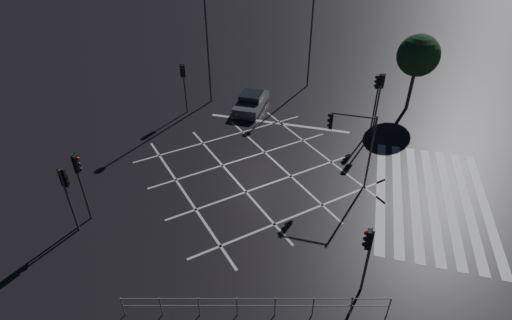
{
  "coord_description": "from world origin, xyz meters",
  "views": [
    {
      "loc": [
        -19.0,
        -5.19,
        13.99
      ],
      "look_at": [
        0.0,
        0.0,
        0.78
      ],
      "focal_mm": 28.0,
      "sensor_mm": 36.0,
      "label": 1
    }
  ],
  "objects_px": {
    "traffic_light_sw_cross": "(367,248)",
    "traffic_light_se_main": "(380,93)",
    "traffic_light_ne_main": "(183,79)",
    "traffic_light_nw_cross": "(79,174)",
    "street_lamp_east": "(206,19)",
    "street_tree_near": "(418,56)",
    "traffic_light_median_south": "(350,133)",
    "waiting_car": "(251,102)",
    "traffic_light_se_cross": "(376,91)",
    "street_lamp_west": "(312,18)",
    "traffic_light_nw_main": "(66,187)"
  },
  "relations": [
    {
      "from": "traffic_light_sw_cross",
      "to": "waiting_car",
      "type": "distance_m",
      "value": 17.79
    },
    {
      "from": "traffic_light_ne_main",
      "to": "waiting_car",
      "type": "distance_m",
      "value": 5.43
    },
    {
      "from": "street_lamp_east",
      "to": "street_tree_near",
      "type": "xyz_separation_m",
      "value": [
        2.82,
        -15.12,
        -2.22
      ]
    },
    {
      "from": "traffic_light_sw_cross",
      "to": "street_lamp_west",
      "type": "distance_m",
      "value": 21.72
    },
    {
      "from": "traffic_light_se_main",
      "to": "traffic_light_se_cross",
      "type": "distance_m",
      "value": 0.77
    },
    {
      "from": "traffic_light_ne_main",
      "to": "street_lamp_east",
      "type": "height_order",
      "value": "street_lamp_east"
    },
    {
      "from": "traffic_light_se_main",
      "to": "traffic_light_se_cross",
      "type": "bearing_deg",
      "value": -164.6
    },
    {
      "from": "traffic_light_se_main",
      "to": "traffic_light_median_south",
      "type": "height_order",
      "value": "traffic_light_median_south"
    },
    {
      "from": "traffic_light_median_south",
      "to": "street_tree_near",
      "type": "bearing_deg",
      "value": -109.77
    },
    {
      "from": "traffic_light_sw_cross",
      "to": "street_lamp_east",
      "type": "xyz_separation_m",
      "value": [
        15.6,
        12.52,
        4.0
      ]
    },
    {
      "from": "traffic_light_ne_main",
      "to": "traffic_light_nw_cross",
      "type": "relative_size",
      "value": 0.97
    },
    {
      "from": "traffic_light_nw_main",
      "to": "traffic_light_median_south",
      "type": "bearing_deg",
      "value": -59.16
    },
    {
      "from": "waiting_car",
      "to": "street_tree_near",
      "type": "bearing_deg",
      "value": 105.42
    },
    {
      "from": "street_lamp_east",
      "to": "street_lamp_west",
      "type": "bearing_deg",
      "value": -53.64
    },
    {
      "from": "traffic_light_se_cross",
      "to": "street_lamp_east",
      "type": "distance_m",
      "value": 13.03
    },
    {
      "from": "traffic_light_se_main",
      "to": "traffic_light_nw_cross",
      "type": "xyz_separation_m",
      "value": [
        -12.64,
        13.66,
        -0.35
      ]
    },
    {
      "from": "waiting_car",
      "to": "traffic_light_sw_cross",
      "type": "bearing_deg",
      "value": 30.76
    },
    {
      "from": "street_lamp_west",
      "to": "street_tree_near",
      "type": "distance_m",
      "value": 8.62
    },
    {
      "from": "traffic_light_median_south",
      "to": "traffic_light_se_main",
      "type": "bearing_deg",
      "value": -103.75
    },
    {
      "from": "traffic_light_median_south",
      "to": "waiting_car",
      "type": "bearing_deg",
      "value": -45.29
    },
    {
      "from": "traffic_light_nw_main",
      "to": "waiting_car",
      "type": "bearing_deg",
      "value": -16.99
    },
    {
      "from": "traffic_light_ne_main",
      "to": "street_tree_near",
      "type": "xyz_separation_m",
      "value": [
        5.15,
        -16.25,
        1.47
      ]
    },
    {
      "from": "street_tree_near",
      "to": "waiting_car",
      "type": "height_order",
      "value": "street_tree_near"
    },
    {
      "from": "traffic_light_ne_main",
      "to": "street_lamp_east",
      "type": "bearing_deg",
      "value": 154.27
    },
    {
      "from": "traffic_light_sw_cross",
      "to": "traffic_light_se_main",
      "type": "xyz_separation_m",
      "value": [
        13.53,
        -0.15,
        0.72
      ]
    },
    {
      "from": "traffic_light_sw_cross",
      "to": "traffic_light_se_main",
      "type": "height_order",
      "value": "traffic_light_se_main"
    },
    {
      "from": "street_lamp_east",
      "to": "waiting_car",
      "type": "relative_size",
      "value": 2.27
    },
    {
      "from": "traffic_light_sw_cross",
      "to": "traffic_light_nw_cross",
      "type": "height_order",
      "value": "traffic_light_nw_cross"
    },
    {
      "from": "traffic_light_se_main",
      "to": "traffic_light_nw_cross",
      "type": "height_order",
      "value": "traffic_light_se_main"
    },
    {
      "from": "traffic_light_sw_cross",
      "to": "traffic_light_se_cross",
      "type": "distance_m",
      "value": 14.25
    },
    {
      "from": "traffic_light_nw_main",
      "to": "traffic_light_ne_main",
      "type": "bearing_deg",
      "value": -0.16
    },
    {
      "from": "traffic_light_ne_main",
      "to": "traffic_light_sw_cross",
      "type": "bearing_deg",
      "value": 45.78
    },
    {
      "from": "traffic_light_se_cross",
      "to": "traffic_light_nw_main",
      "type": "distance_m",
      "value": 19.67
    },
    {
      "from": "traffic_light_nw_cross",
      "to": "street_tree_near",
      "type": "bearing_deg",
      "value": 47.4
    },
    {
      "from": "traffic_light_se_main",
      "to": "traffic_light_median_south",
      "type": "relative_size",
      "value": 0.99
    },
    {
      "from": "traffic_light_median_south",
      "to": "street_lamp_west",
      "type": "xyz_separation_m",
      "value": [
        13.3,
        4.21,
        2.47
      ]
    },
    {
      "from": "traffic_light_ne_main",
      "to": "traffic_light_median_south",
      "type": "distance_m",
      "value": 13.63
    },
    {
      "from": "traffic_light_ne_main",
      "to": "traffic_light_sw_cross",
      "type": "relative_size",
      "value": 1.12
    },
    {
      "from": "traffic_light_se_main",
      "to": "street_tree_near",
      "type": "bearing_deg",
      "value": 153.3
    },
    {
      "from": "street_tree_near",
      "to": "waiting_car",
      "type": "distance_m",
      "value": 12.62
    },
    {
      "from": "traffic_light_ne_main",
      "to": "waiting_car",
      "type": "xyz_separation_m",
      "value": [
        1.93,
        -4.59,
        -2.15
      ]
    },
    {
      "from": "traffic_light_ne_main",
      "to": "street_tree_near",
      "type": "relative_size",
      "value": 0.67
    },
    {
      "from": "traffic_light_ne_main",
      "to": "traffic_light_nw_cross",
      "type": "bearing_deg",
      "value": 0.6
    },
    {
      "from": "traffic_light_ne_main",
      "to": "traffic_light_nw_cross",
      "type": "height_order",
      "value": "traffic_light_nw_cross"
    },
    {
      "from": "traffic_light_se_cross",
      "to": "waiting_car",
      "type": "xyz_separation_m",
      "value": [
        0.97,
        9.0,
        -2.34
      ]
    },
    {
      "from": "traffic_light_nw_cross",
      "to": "traffic_light_ne_main",
      "type": "bearing_deg",
      "value": 90.6
    },
    {
      "from": "traffic_light_median_south",
      "to": "traffic_light_se_cross",
      "type": "relative_size",
      "value": 1.09
    },
    {
      "from": "traffic_light_se_cross",
      "to": "street_tree_near",
      "type": "bearing_deg",
      "value": -122.38
    },
    {
      "from": "traffic_light_se_cross",
      "to": "street_tree_near",
      "type": "xyz_separation_m",
      "value": [
        4.18,
        -2.65,
        1.28
      ]
    },
    {
      "from": "traffic_light_median_south",
      "to": "street_tree_near",
      "type": "height_order",
      "value": "street_tree_near"
    }
  ]
}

